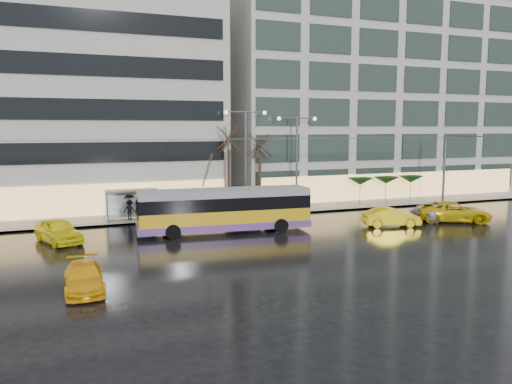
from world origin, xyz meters
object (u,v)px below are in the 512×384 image
trolleybus (225,211)px  taxi_a (58,231)px  street_lamp_near (246,147)px  bus_shelter (127,198)px

trolleybus → taxi_a: size_ratio=2.66×
street_lamp_near → taxi_a: bearing=-158.0°
bus_shelter → street_lamp_near: bearing=0.6°
trolleybus → bus_shelter: 9.36m
trolleybus → taxi_a: (-11.43, 0.80, -0.76)m
taxi_a → bus_shelter: bearing=28.5°
bus_shelter → trolleybus: bearing=-48.2°
bus_shelter → taxi_a: bus_shelter is taller
street_lamp_near → taxi_a: street_lamp_near is taller
street_lamp_near → taxi_a: (-15.58, -6.29, -5.18)m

